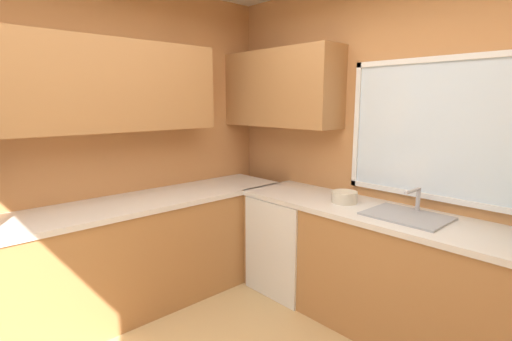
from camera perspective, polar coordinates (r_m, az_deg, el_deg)
name	(u,v)px	position (r m, az deg, el deg)	size (l,w,h in m)	color
room_shell	(248,86)	(2.24, -1.15, 12.56)	(3.74, 3.54, 2.72)	#C6844C
counter_run_left	(113,260)	(3.26, -20.73, -12.56)	(0.65, 3.15, 0.90)	#AD7542
counter_run_back	(406,279)	(2.97, 21.68, -14.91)	(2.83, 0.65, 0.90)	#AD7542
dishwasher	(292,243)	(3.49, 5.50, -10.77)	(0.60, 0.60, 0.85)	white
sink_assembly	(407,215)	(2.83, 21.85, -6.26)	(0.53, 0.40, 0.19)	#9EA0A5
bowl	(344,197)	(3.06, 13.19, -3.91)	(0.20, 0.20, 0.09)	beige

